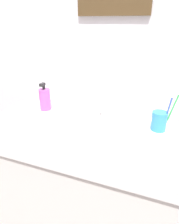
{
  "coord_description": "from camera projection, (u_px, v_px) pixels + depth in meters",
  "views": [
    {
      "loc": [
        0.3,
        -0.8,
        1.33
      ],
      "look_at": [
        -0.02,
        0.01,
        0.95
      ],
      "focal_mm": 32.98,
      "sensor_mm": 36.0,
      "label": 1
    }
  ],
  "objects": [
    {
      "name": "toothbrush_red",
      "position": [
        168.0,
        110.0,
        0.93
      ],
      "size": [
        0.03,
        0.02,
        0.18
      ],
      "color": "red",
      "rests_on": "toothbrush_cup"
    },
    {
      "name": "soap_dispenser",
      "position": [
        45.0,
        99.0,
        1.19
      ],
      "size": [
        0.06,
        0.06,
        0.16
      ],
      "color": "#B24CA5",
      "rests_on": "vanity_counter"
    },
    {
      "name": "vanity_counter",
      "position": [
        92.0,
        198.0,
        1.14
      ],
      "size": [
        1.13,
        0.52,
        0.86
      ],
      "color": "silver",
      "rests_on": "ground"
    },
    {
      "name": "toothbrush_cup",
      "position": [
        159.0,
        121.0,
        0.97
      ],
      "size": [
        0.07,
        0.07,
        0.09
      ],
      "primitive_type": "cylinder",
      "color": "#338CCC",
      "rests_on": "vanity_counter"
    },
    {
      "name": "sink_basin",
      "position": [
        87.0,
        139.0,
        0.98
      ],
      "size": [
        0.48,
        0.48,
        0.12
      ],
      "color": "white",
      "rests_on": "vanity_counter"
    },
    {
      "name": "tiled_wall_back",
      "position": [
        113.0,
        48.0,
        1.09
      ],
      "size": [
        2.33,
        0.04,
        2.4
      ],
      "primitive_type": "cube",
      "color": "silver",
      "rests_on": "ground"
    },
    {
      "name": "toothbrush_white",
      "position": [
        152.0,
        107.0,
        0.95
      ],
      "size": [
        0.04,
        0.02,
        0.19
      ],
      "color": "white",
      "rests_on": "toothbrush_cup"
    },
    {
      "name": "toothbrush_blue",
      "position": [
        168.0,
        109.0,
        0.92
      ],
      "size": [
        0.03,
        0.02,
        0.19
      ],
      "color": "blue",
      "rests_on": "toothbrush_cup"
    },
    {
      "name": "faucet",
      "position": [
        102.0,
        107.0,
        1.14
      ],
      "size": [
        0.02,
        0.16,
        0.1
      ],
      "color": "silver",
      "rests_on": "sink_basin"
    },
    {
      "name": "toothbrush_green",
      "position": [
        173.0,
        108.0,
        0.93
      ],
      "size": [
        0.06,
        0.03,
        0.2
      ],
      "color": "green",
      "rests_on": "toothbrush_cup"
    }
  ]
}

